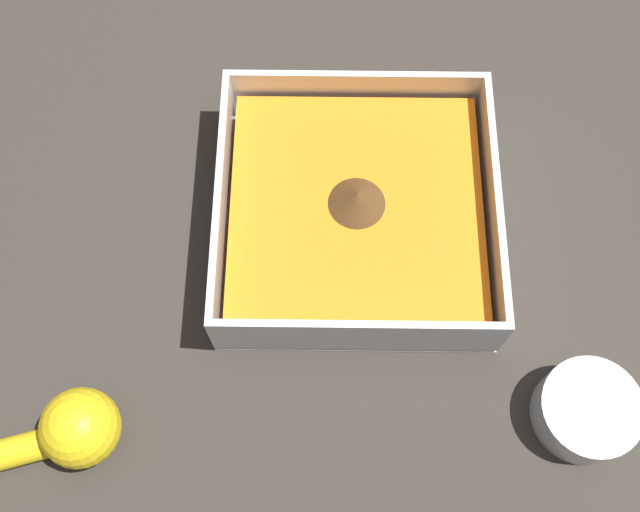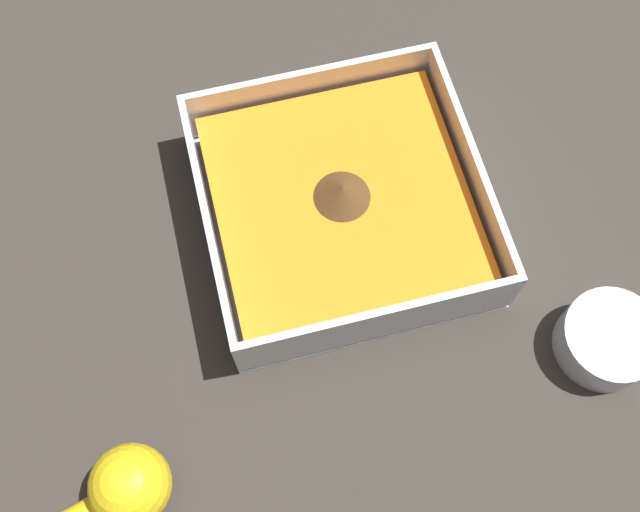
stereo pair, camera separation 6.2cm
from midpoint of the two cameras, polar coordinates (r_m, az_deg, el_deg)
The scene contains 4 objects.
ground_plane at distance 0.66m, azimuth 1.97°, elevation 0.21°, with size 4.00×4.00×0.00m, color #332D28.
square_dish at distance 0.65m, azimuth -1.08°, elevation 3.45°, with size 0.24×0.24×0.07m.
spice_bowl at distance 0.65m, azimuth 18.49°, elevation -6.46°, with size 0.08×0.08×0.04m.
lemon_squeezer at distance 0.62m, azimuth -19.76°, elevation -17.95°, with size 0.22×0.09×0.06m.
Camera 2 is at (-0.12, -0.24, 0.61)m, focal length 42.00 mm.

